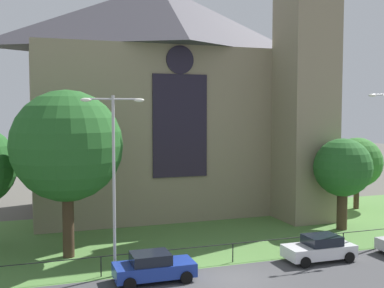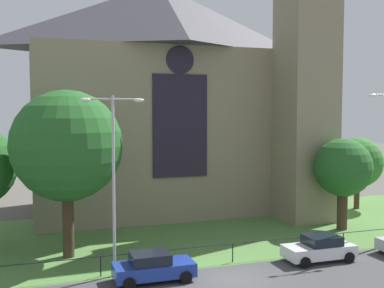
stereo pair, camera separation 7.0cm
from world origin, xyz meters
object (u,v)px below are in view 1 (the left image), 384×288
object	(u,v)px
church_building	(170,95)
streetlamp_near	(114,165)
tree_left_near	(67,146)
parked_car_white	(320,248)
parked_car_blue	(153,267)
tree_right_far	(357,163)
tree_right_near	(343,168)

from	to	relation	value
church_building	streetlamp_near	size ratio (longest dim) A/B	2.68
tree_left_near	parked_car_white	size ratio (longest dim) A/B	2.41
parked_car_blue	parked_car_white	size ratio (longest dim) A/B	1.00
parked_car_white	parked_car_blue	bearing A→B (deg)	1.07
tree_left_near	parked_car_white	world-z (taller)	tree_left_near
church_building	parked_car_blue	xyz separation A→B (m)	(-5.96, -17.23, -9.53)
church_building	parked_car_blue	world-z (taller)	church_building
church_building	tree_right_far	bearing A→B (deg)	-17.73
church_building	tree_right_near	xyz separation A→B (m)	(10.12, -11.17, -5.66)
parked_car_white	tree_right_far	bearing A→B (deg)	-134.37
streetlamp_near	parked_car_white	size ratio (longest dim) A/B	2.30
tree_right_near	parked_car_blue	xyz separation A→B (m)	(-16.08, -6.06, -3.86)
streetlamp_near	parked_car_white	bearing A→B (deg)	-6.28
tree_right_near	parked_car_blue	distance (m)	17.61
streetlamp_near	church_building	bearing A→B (deg)	63.93
tree_right_near	parked_car_white	world-z (taller)	tree_right_near
tree_right_far	parked_car_white	bearing A→B (deg)	-134.82
tree_right_far	tree_left_near	bearing A→B (deg)	-166.16
church_building	parked_car_white	xyz separation A→B (m)	(4.20, -17.12, -9.53)
streetlamp_near	tree_left_near	bearing A→B (deg)	115.93
tree_left_near	tree_right_far	xyz separation A→B (m)	(25.91, 6.38, -2.57)
parked_car_blue	church_building	bearing A→B (deg)	71.43
church_building	tree_right_far	world-z (taller)	church_building
tree_right_near	streetlamp_near	world-z (taller)	streetlamp_near
tree_right_far	streetlamp_near	distance (m)	26.17
streetlamp_near	parked_car_blue	distance (m)	5.75
tree_left_near	parked_car_white	bearing A→B (deg)	-21.74
tree_right_near	tree_right_far	world-z (taller)	tree_right_near
tree_right_near	tree_right_far	xyz separation A→B (m)	(5.98, 6.02, -0.42)
tree_right_far	parked_car_white	xyz separation A→B (m)	(-11.89, -11.97, -3.45)
tree_left_near	parked_car_white	distance (m)	16.24
streetlamp_near	parked_car_white	distance (m)	13.12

